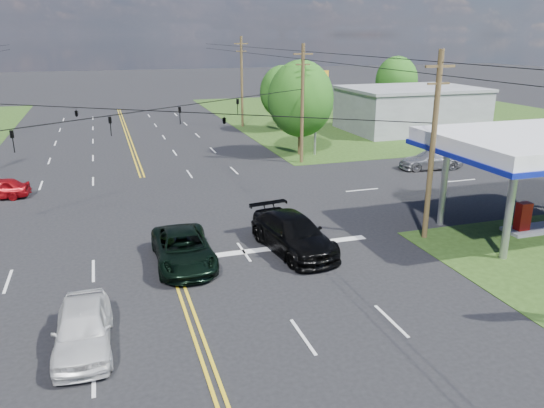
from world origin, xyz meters
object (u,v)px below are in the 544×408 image
object	(u,v)px
pole_se	(433,145)
pole_ne	(302,103)
tree_right_b	(283,92)
pickup_dkgreen	(183,249)
tree_far_r	(396,81)
retail_ne	(410,110)
suv_black	(293,234)
tree_right_a	(301,99)
pole_right_far	(242,81)
pickup_white	(83,328)

from	to	relation	value
pole_se	pole_ne	xyz separation A→B (m)	(0.00, 18.00, 0.00)
tree_right_b	pickup_dkgreen	size ratio (longest dim) A/B	1.29
pole_se	tree_far_r	world-z (taller)	pole_se
retail_ne	tree_far_r	xyz separation A→B (m)	(4.00, 10.00, 2.34)
suv_black	retail_ne	bearing A→B (deg)	41.80
tree_right_a	tree_far_r	xyz separation A→B (m)	(20.00, 18.00, -0.33)
retail_ne	pole_right_far	bearing A→B (deg)	154.80
retail_ne	tree_right_a	xyz separation A→B (m)	(-16.00, -8.00, 2.67)
tree_far_r	retail_ne	bearing A→B (deg)	-111.80
tree_right_a	pickup_dkgreen	bearing A→B (deg)	-123.37
tree_right_a	pole_se	bearing A→B (deg)	-92.73
pole_right_far	pickup_dkgreen	size ratio (longest dim) A/B	1.81
pole_ne	tree_right_a	xyz separation A→B (m)	(1.00, 3.00, -0.05)
tree_right_a	pole_ne	bearing A→B (deg)	-108.43
pole_se	pole_ne	bearing A→B (deg)	90.00
pole_se	pickup_white	bearing A→B (deg)	-162.16
tree_right_a	suv_black	world-z (taller)	tree_right_a
pole_ne	pole_right_far	bearing A→B (deg)	90.00
suv_black	pickup_white	size ratio (longest dim) A/B	1.32
retail_ne	pickup_white	xyz separation A→B (m)	(-33.77, -34.40, -1.42)
pole_se	pole_ne	size ratio (longest dim) A/B	1.00
retail_ne	pickup_white	size ratio (longest dim) A/B	3.06
tree_far_r	pole_ne	bearing A→B (deg)	-135.00
tree_right_b	pickup_white	xyz separation A→B (m)	(-20.27, -38.40, -3.44)
retail_ne	pickup_dkgreen	distance (m)	41.04
pickup_white	pole_right_far	bearing A→B (deg)	70.25
pole_ne	tree_far_r	distance (m)	29.70
pole_se	suv_black	world-z (taller)	pole_se
pole_se	pickup_dkgreen	distance (m)	13.18
pole_ne	tree_right_b	xyz separation A→B (m)	(3.50, 15.00, -0.70)
pole_ne	tree_right_b	size ratio (longest dim) A/B	1.34
tree_right_b	pickup_dkgreen	bearing A→B (deg)	-116.21
retail_ne	suv_black	distance (m)	37.37
tree_far_r	pickup_dkgreen	distance (m)	51.17
tree_right_a	pickup_white	size ratio (longest dim) A/B	1.78
tree_right_b	pickup_dkgreen	xyz separation A→B (m)	(-16.00, -32.50, -3.45)
pole_ne	tree_right_a	world-z (taller)	pole_ne
pole_right_far	tree_right_b	xyz separation A→B (m)	(3.50, -4.00, -0.95)
pole_se	pole_right_far	size ratio (longest dim) A/B	0.95
tree_right_a	tree_right_b	size ratio (longest dim) A/B	1.15
pole_right_far	pickup_dkgreen	bearing A→B (deg)	-108.90
pole_ne	tree_far_r	bearing A→B (deg)	45.00
tree_right_a	suv_black	xyz separation A→B (m)	(-8.13, -20.50, -3.99)
pickup_dkgreen	suv_black	distance (m)	5.37
pole_se	pole_ne	distance (m)	18.00
pickup_dkgreen	tree_right_a	bearing A→B (deg)	57.54
pole_se	tree_right_a	size ratio (longest dim) A/B	1.16
pole_se	tree_right_a	xyz separation A→B (m)	(1.00, 21.00, -0.05)
pole_right_far	pickup_white	world-z (taller)	pole_right_far
tree_right_b	pickup_dkgreen	distance (m)	36.39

